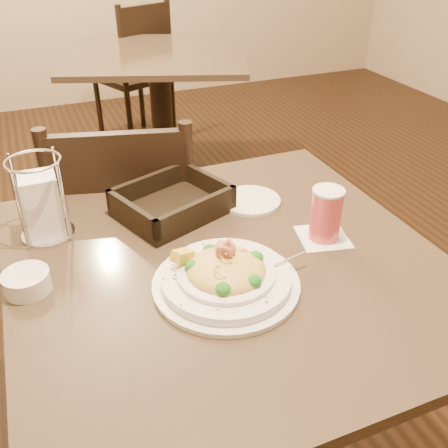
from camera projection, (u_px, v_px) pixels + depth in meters
name	position (u px, v px, depth m)	size (l,w,h in m)	color
main_table	(227.00, 340.00, 1.19)	(0.90, 0.90, 0.75)	black
background_table	(161.00, 96.00, 2.76)	(1.15, 1.15, 0.75)	black
dining_chair_near	(131.00, 240.00, 1.58)	(0.51, 0.51, 0.93)	black
dining_chair_far	(137.00, 71.00, 3.26)	(0.55, 0.55, 0.93)	black
pasta_bowl	(226.00, 275.00, 0.98)	(0.33, 0.29, 0.09)	white
drink_glass	(326.00, 215.00, 1.10)	(0.13, 0.13, 0.12)	white
bread_basket	(172.00, 204.00, 1.22)	(0.30, 0.27, 0.07)	black
napkin_caddy	(42.00, 204.00, 1.11)	(0.12, 0.12, 0.19)	silver
side_plate	(250.00, 201.00, 1.27)	(0.15, 0.15, 0.01)	white
butter_ramekin	(27.00, 282.00, 0.97)	(0.09, 0.09, 0.04)	white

